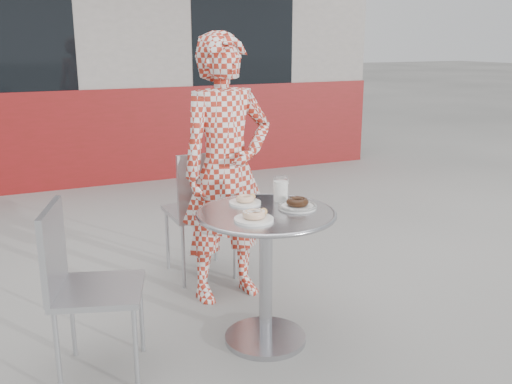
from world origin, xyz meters
name	(u,v)px	position (x,y,z in m)	size (l,w,h in m)	color
ground	(273,337)	(0.00, 0.00, 0.00)	(60.00, 60.00, 0.00)	#999792
storefront	(86,40)	(0.00, 5.56, 1.49)	(6.02, 4.55, 3.00)	gray
bistro_table	(266,245)	(-0.05, -0.01, 0.52)	(0.68, 0.68, 0.69)	silver
chair_far	(201,237)	(-0.06, 0.93, 0.26)	(0.40, 0.41, 0.84)	#AFB1B7
chair_left	(99,323)	(-0.86, 0.05, 0.25)	(0.48, 0.48, 0.80)	#AFB1B7
seated_person	(226,170)	(-0.01, 0.58, 0.77)	(0.56, 0.37, 1.54)	#A62819
plate_far	(245,200)	(-0.08, 0.16, 0.70)	(0.16, 0.16, 0.04)	white
plate_near	(254,216)	(-0.15, -0.11, 0.71)	(0.18, 0.18, 0.05)	white
plate_checker	(297,205)	(0.12, -0.02, 0.70)	(0.19, 0.19, 0.05)	white
milk_cup	(281,190)	(0.10, 0.13, 0.75)	(0.08, 0.08, 0.13)	white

